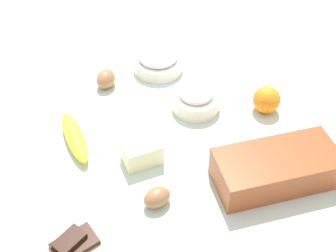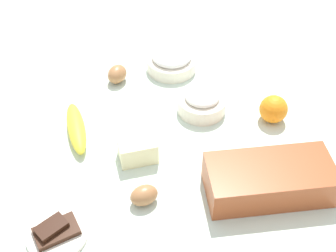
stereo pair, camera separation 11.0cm
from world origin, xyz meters
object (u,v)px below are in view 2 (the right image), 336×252
Objects in this scene: loaf_pan at (269,179)px; flour_bowl at (202,102)px; chocolate_plate at (56,233)px; orange_fruit at (273,109)px; banana at (76,128)px; butter_block at (138,149)px; sugar_bowl at (172,60)px; egg_near_butter at (117,74)px; egg_beside_bowl at (144,195)px.

loaf_pan reaches higher than flour_bowl.
orange_fruit is at bearing -160.17° from chocolate_plate.
flour_bowl is 1.01× the size of chocolate_plate.
banana is (0.40, -0.30, -0.02)m from loaf_pan.
chocolate_plate is at bearing 38.74° from butter_block.
loaf_pan is 0.51m from sugar_bowl.
sugar_bowl reaches higher than egg_near_butter.
flour_bowl is at bearing -26.41° from orange_fruit.
sugar_bowl is at bearing -112.41° from egg_beside_bowl.
flour_bowl is 0.19m from orange_fruit.
chocolate_plate is (0.47, -0.01, -0.03)m from loaf_pan.
orange_fruit is 0.82× the size of butter_block.
butter_block is at bearing -96.20° from egg_beside_bowl.
sugar_bowl is at bearing -146.57° from banana.
orange_fruit reaches higher than banana.
egg_near_butter reaches higher than chocolate_plate.
orange_fruit is (-0.17, 0.08, 0.01)m from flour_bowl.
egg_beside_bowl is (0.01, 0.13, -0.01)m from butter_block.
egg_beside_bowl is at bearing 83.80° from butter_block.
flour_bowl is 0.88× the size of sugar_bowl.
butter_block is (0.18, 0.33, -0.00)m from sugar_bowl.
egg_near_butter is at bearing -54.37° from loaf_pan.
butter_block is at bearing 88.80° from egg_near_butter.
loaf_pan is at bearing 146.29° from butter_block.
loaf_pan is 2.27× the size of chocolate_plate.
loaf_pan reaches higher than egg_near_butter.
chocolate_plate is at bearing 35.43° from flour_bowl.
flour_bowl reaches higher than banana.
chocolate_plate is (0.58, 0.21, -0.03)m from orange_fruit.
banana is 0.28m from egg_beside_bowl.
banana is at bearing -29.04° from loaf_pan.
sugar_bowl is 0.37m from butter_block.
egg_near_butter is (0.37, -0.27, -0.01)m from orange_fruit.
loaf_pan is at bearing 179.25° from chocolate_plate.
flour_bowl is at bearing -130.24° from egg_beside_bowl.
chocolate_plate is (0.22, 0.48, -0.02)m from egg_near_butter.
chocolate_plate is (0.08, 0.29, -0.01)m from banana.
banana is at bearing -64.84° from egg_beside_bowl.
egg_near_butter is 0.53m from chocolate_plate.
egg_near_butter is (-0.01, -0.31, -0.00)m from butter_block.
sugar_bowl is 1.66× the size of butter_block.
egg_beside_bowl reaches higher than chocolate_plate.
loaf_pan reaches higher than orange_fruit.
loaf_pan is at bearing 62.77° from orange_fruit.
loaf_pan is 0.28m from egg_beside_bowl.
flour_bowl is 0.24m from butter_block.
flour_bowl is 1.99× the size of egg_near_butter.
egg_near_butter is 1.04× the size of egg_beside_bowl.
chocolate_plate is at bearing 19.83° from orange_fruit.
loaf_pan is 0.55m from egg_near_butter.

